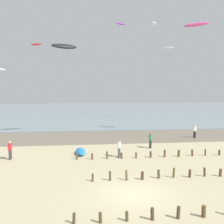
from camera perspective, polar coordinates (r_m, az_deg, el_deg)
The scene contains 17 objects.
ground_plane at distance 16.11m, azimuth 4.77°, elevation -18.17°, with size 160.00×160.00×0.00m, color #C6B58C.
wet_sand_strip at distance 33.49m, azimuth -1.15°, elevation -5.67°, with size 120.00×8.96×0.01m, color #7A6D59.
sea at distance 72.56m, azimuth -3.84°, elevation 0.35°, with size 160.00×70.00×0.10m, color #7F939E.
groyne_foreground at distance 14.54m, azimuth 22.62°, elevation -20.03°, with size 12.96×0.31×0.66m.
groyne_near at distance 20.51m, azimuth 23.47°, elevation -12.43°, with size 17.74×0.37×0.74m.
groyne_mid at distance 25.43m, azimuth 18.58°, elevation -8.83°, with size 21.87×0.35×0.71m.
person_nearest_camera at distance 23.66m, azimuth 1.63°, elevation -8.09°, with size 0.35×0.52×1.71m.
person_mid_beach at distance 24.64m, azimuth -22.22°, elevation -7.94°, with size 0.30×0.55×1.71m.
person_by_waterline at distance 27.38m, azimuth 8.75°, elevation -6.28°, with size 0.40×0.45×1.71m.
person_left_flank at distance 34.47m, azimuth 18.33°, elevation -4.08°, with size 0.54×0.34×1.71m.
grounded_kite at distance 25.07m, azimuth -7.18°, elevation -8.91°, with size 2.54×0.91×0.51m, color #2384D1.
kite_aloft_1 at distance 52.22m, azimuth 12.59°, elevation 14.02°, with size 2.47×0.79×0.39m, color white.
kite_aloft_2 at distance 60.90m, azimuth -16.84°, elevation 14.57°, with size 2.90×0.93×0.46m, color red.
kite_aloft_3 at distance 36.85m, azimuth 18.66°, elevation 18.38°, with size 3.29×1.05×0.53m, color #E54C99.
kite_aloft_4 at distance 59.19m, azimuth 9.54°, elevation 19.26°, with size 2.78×0.89×0.44m, color white.
kite_aloft_6 at distance 34.18m, azimuth -10.85°, elevation 14.49°, with size 3.44×1.10×0.55m, color black.
kite_aloft_8 at distance 60.31m, azimuth 1.94°, elevation 19.48°, with size 2.75×0.88×0.44m, color purple.
Camera 1 is at (-2.83, -14.49, 6.44)m, focal length 40.10 mm.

